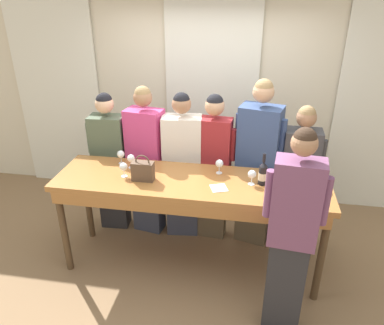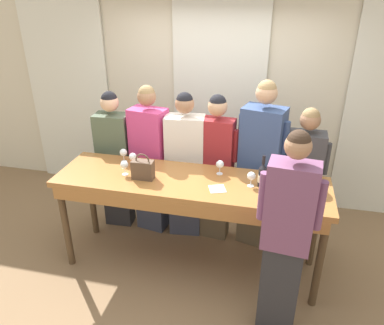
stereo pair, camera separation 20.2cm
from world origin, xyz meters
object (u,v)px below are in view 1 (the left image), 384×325
object	(u,v)px
guest_navy_coat	(257,164)
host_pouring	(291,235)
handbag	(143,171)
wine_glass_center_mid	(292,176)
wine_glass_center_right	(121,155)
guest_pink_top	(146,161)
guest_cream_sweater	(182,166)
guest_olive_jacket	(110,161)
wine_glass_front_mid	(131,159)
wine_glass_front_right	(252,175)
wine_glass_center_left	(311,185)
wine_glass_back_left	(219,164)
wine_bottle	(263,173)
guest_beige_cap	(298,177)
wine_glass_front_left	(124,167)
tasting_bar	(190,191)
guest_striped_shirt	(213,166)

from	to	relation	value
guest_navy_coat	host_pouring	xyz separation A→B (m)	(0.28, -1.21, -0.00)
handbag	wine_glass_center_mid	world-z (taller)	handbag
wine_glass_center_right	guest_pink_top	distance (m)	0.43
guest_cream_sweater	host_pouring	bearing A→B (deg)	-47.72
guest_olive_jacket	host_pouring	xyz separation A→B (m)	(1.95, -1.21, 0.10)
wine_glass_center_mid	guest_olive_jacket	xyz separation A→B (m)	(-1.98, 0.52, -0.26)
wine_glass_front_mid	wine_glass_front_right	size ratio (longest dim) A/B	1.00
wine_glass_center_left	wine_glass_back_left	size ratio (longest dim) A/B	1.00
wine_glass_front_right	guest_navy_coat	xyz separation A→B (m)	(0.05, 0.56, -0.16)
wine_glass_front_mid	wine_glass_center_right	distance (m)	0.15
wine_glass_front_mid	wine_bottle	bearing A→B (deg)	-5.48
wine_glass_center_left	guest_cream_sweater	bearing A→B (deg)	152.75
wine_glass_back_left	guest_navy_coat	size ratio (longest dim) A/B	0.08
wine_bottle	guest_beige_cap	size ratio (longest dim) A/B	0.19
wine_glass_back_left	guest_beige_cap	size ratio (longest dim) A/B	0.09
guest_olive_jacket	guest_navy_coat	xyz separation A→B (m)	(1.67, 0.00, 0.10)
wine_glass_center_left	guest_beige_cap	size ratio (longest dim) A/B	0.09
wine_glass_center_left	host_pouring	world-z (taller)	host_pouring
wine_glass_front_right	wine_glass_back_left	distance (m)	0.37
guest_pink_top	guest_navy_coat	world-z (taller)	guest_navy_coat
wine_glass_center_left	handbag	bearing A→B (deg)	179.27
wine_glass_front_left	wine_glass_center_left	bearing A→B (deg)	-1.82
wine_glass_front_mid	wine_glass_center_left	distance (m)	1.75
handbag	guest_cream_sweater	xyz separation A→B (m)	(0.25, 0.64, -0.25)
wine_glass_center_left	host_pouring	xyz separation A→B (m)	(-0.19, -0.55, -0.16)
wine_glass_center_right	wine_glass_center_mid	bearing A→B (deg)	-6.16
wine_glass_center_left	wine_glass_center_mid	size ratio (longest dim) A/B	1.00
tasting_bar	host_pouring	bearing A→B (deg)	-34.44
wine_bottle	guest_cream_sweater	size ratio (longest dim) A/B	0.18
wine_glass_center_right	guest_striped_shirt	world-z (taller)	guest_striped_shirt
guest_navy_coat	host_pouring	bearing A→B (deg)	-77.15
wine_glass_back_left	guest_olive_jacket	bearing A→B (deg)	163.59
wine_glass_back_left	handbag	bearing A→B (deg)	-159.53
handbag	wine_bottle	bearing A→B (deg)	5.43
wine_glass_back_left	guest_pink_top	size ratio (longest dim) A/B	0.08
handbag	wine_glass_front_left	bearing A→B (deg)	170.08
wine_glass_center_left	wine_bottle	bearing A→B (deg)	163.20
wine_glass_center_mid	wine_bottle	bearing A→B (deg)	-176.34
wine_bottle	guest_olive_jacket	size ratio (longest dim) A/B	0.19
host_pouring	wine_glass_center_right	bearing A→B (deg)	152.46
wine_glass_front_mid	wine_glass_front_right	distance (m)	1.23
wine_glass_front_mid	tasting_bar	bearing A→B (deg)	-15.65
host_pouring	handbag	bearing A→B (deg)	157.22
wine_glass_center_mid	guest_cream_sweater	xyz separation A→B (m)	(-1.13, 0.52, -0.25)
wine_glass_front_left	guest_pink_top	bearing A→B (deg)	85.89
wine_glass_center_right	wine_glass_back_left	world-z (taller)	same
wine_glass_center_left	guest_beige_cap	bearing A→B (deg)	91.73
wine_bottle	guest_navy_coat	world-z (taller)	guest_navy_coat
wine_bottle	wine_glass_front_left	world-z (taller)	wine_bottle
wine_glass_center_left	wine_glass_center_right	bearing A→B (deg)	170.04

